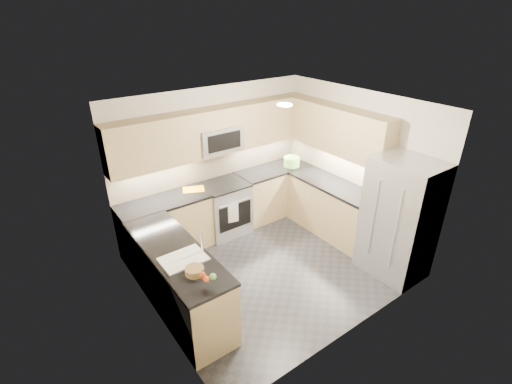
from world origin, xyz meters
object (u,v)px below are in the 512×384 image
(gas_range, at_px, (225,208))
(utensil_bowl, at_px, (292,162))
(cutting_board, at_px, (194,189))
(refrigerator, at_px, (399,219))
(fruit_basket, at_px, (195,271))
(microwave, at_px, (218,138))

(gas_range, height_order, utensil_bowl, utensil_bowl)
(cutting_board, bearing_deg, gas_range, -8.87)
(gas_range, relative_size, cutting_board, 2.64)
(utensil_bowl, height_order, cutting_board, utensil_bowl)
(refrigerator, distance_m, fruit_basket, 3.02)
(gas_range, height_order, microwave, microwave)
(microwave, height_order, fruit_basket, microwave)
(refrigerator, relative_size, fruit_basket, 8.45)
(cutting_board, xyz_separation_m, fruit_basket, (-0.98, -1.91, 0.03))
(gas_range, distance_m, refrigerator, 2.86)
(utensil_bowl, bearing_deg, microwave, 171.37)
(microwave, bearing_deg, utensil_bowl, -8.63)
(refrigerator, bearing_deg, fruit_basket, 168.63)
(cutting_board, bearing_deg, fruit_basket, -117.14)
(microwave, relative_size, refrigerator, 0.42)
(fruit_basket, bearing_deg, cutting_board, 62.86)
(refrigerator, height_order, fruit_basket, refrigerator)
(microwave, distance_m, refrigerator, 3.04)
(gas_range, bearing_deg, utensil_bowl, -3.69)
(microwave, xyz_separation_m, refrigerator, (1.45, -2.55, -0.80))
(cutting_board, distance_m, fruit_basket, 2.15)
(microwave, height_order, cutting_board, microwave)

